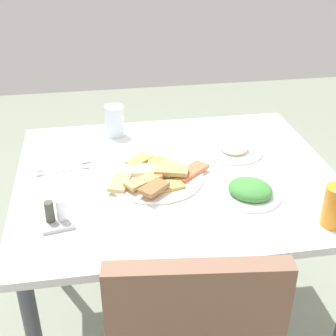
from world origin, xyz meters
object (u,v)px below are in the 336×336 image
at_px(fork, 63,165).
at_px(condiment_caddy, 56,217).
at_px(dining_table, 176,196).
at_px(soda_can, 335,206).
at_px(paper_napkin, 63,169).
at_px(salad_plate_greens, 234,147).
at_px(drinking_glass, 115,121).
at_px(salad_plate_rice, 250,191).
at_px(pide_platter, 155,176).
at_px(spoon, 63,170).

xyz_separation_m(fork, condiment_caddy, (0.01, 0.33, 0.02)).
distance_m(dining_table, soda_can, 0.54).
relative_size(dining_table, paper_napkin, 7.92).
height_order(dining_table, fork, fork).
xyz_separation_m(salad_plate_greens, condiment_caddy, (0.62, 0.34, 0.00)).
distance_m(dining_table, salad_plate_greens, 0.28).
height_order(drinking_glass, fork, drinking_glass).
bearing_deg(fork, salad_plate_greens, 167.47).
bearing_deg(salad_plate_rice, paper_napkin, -25.17).
distance_m(dining_table, condiment_caddy, 0.46).
distance_m(dining_table, pide_platter, 0.13).
bearing_deg(fork, soda_can, 134.91).
distance_m(fork, condiment_caddy, 0.33).
distance_m(dining_table, salad_plate_rice, 0.28).
bearing_deg(soda_can, pide_platter, -36.08).
height_order(salad_plate_rice, paper_napkin, salad_plate_rice).
relative_size(dining_table, salad_plate_rice, 5.51).
distance_m(soda_can, spoon, 0.87).
xyz_separation_m(dining_table, paper_napkin, (0.37, -0.10, 0.09)).
height_order(pide_platter, salad_plate_rice, salad_plate_rice).
xyz_separation_m(soda_can, spoon, (0.75, -0.43, -0.06)).
bearing_deg(condiment_caddy, spoon, -91.71).
relative_size(soda_can, paper_napkin, 0.92).
xyz_separation_m(salad_plate_rice, condiment_caddy, (0.58, 0.05, 0.00)).
bearing_deg(paper_napkin, spoon, 90.00).
distance_m(salad_plate_rice, paper_napkin, 0.63).
bearing_deg(drinking_glass, paper_napkin, 51.42).
bearing_deg(paper_napkin, drinking_glass, -128.58).
height_order(soda_can, fork, soda_can).
xyz_separation_m(pide_platter, spoon, (0.30, -0.10, -0.01)).
bearing_deg(salad_plate_rice, salad_plate_greens, -96.80).
bearing_deg(soda_can, fork, -31.74).
bearing_deg(spoon, condiment_caddy, 79.16).
height_order(drinking_glass, paper_napkin, drinking_glass).
distance_m(salad_plate_rice, fork, 0.64).
height_order(soda_can, drinking_glass, soda_can).
relative_size(drinking_glass, fork, 0.63).
relative_size(paper_napkin, fork, 0.71).
bearing_deg(spoon, drinking_glass, -135.73).
bearing_deg(salad_plate_greens, spoon, 4.20).
distance_m(paper_napkin, condiment_caddy, 0.32).
relative_size(dining_table, salad_plate_greens, 5.02).
bearing_deg(pide_platter, salad_plate_rice, 150.90).
xyz_separation_m(salad_plate_greens, paper_napkin, (0.61, 0.03, -0.02)).
relative_size(pide_platter, condiment_caddy, 3.32).
height_order(salad_plate_greens, drinking_glass, drinking_glass).
bearing_deg(paper_napkin, pide_platter, 158.71).
relative_size(salad_plate_rice, paper_napkin, 1.44).
bearing_deg(dining_table, condiment_caddy, 29.76).
relative_size(drinking_glass, condiment_caddy, 1.14).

